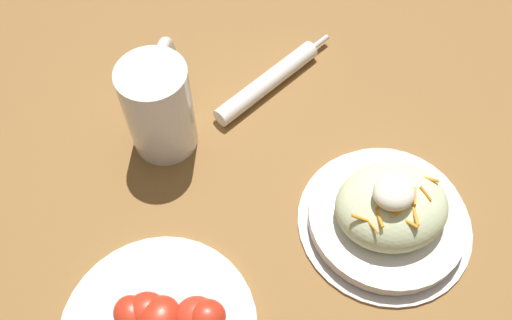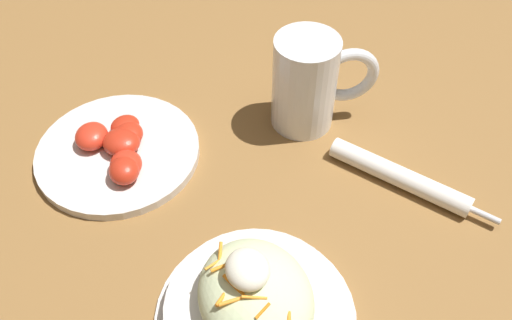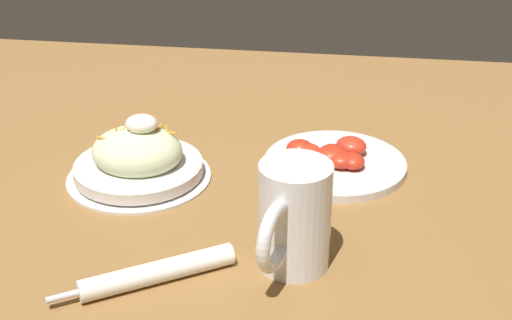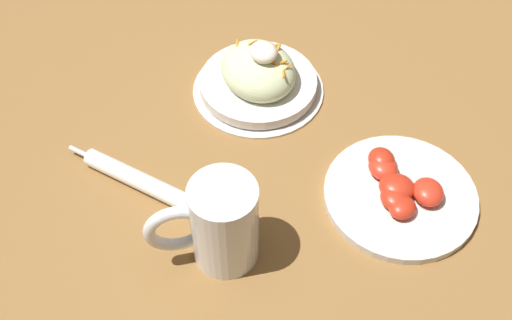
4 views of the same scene
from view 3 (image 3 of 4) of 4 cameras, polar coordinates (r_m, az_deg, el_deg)
name	(u,v)px [view 3 (image 3 of 4)]	position (r m, az deg, el deg)	size (l,w,h in m)	color
ground_plane	(158,224)	(0.98, -7.68, -4.98)	(1.43, 1.43, 0.00)	olive
salad_plate	(138,160)	(1.08, -9.23, -0.01)	(0.21, 0.21, 0.10)	silver
beer_mug	(293,222)	(0.86, 2.94, -4.92)	(0.09, 0.14, 0.13)	white
napkin_roll	(156,272)	(0.86, -7.83, -8.73)	(0.20, 0.13, 0.03)	white
tomato_plate	(333,161)	(1.11, 6.09, -0.05)	(0.22, 0.22, 0.04)	silver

